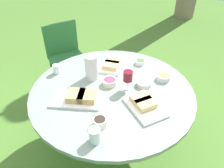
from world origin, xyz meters
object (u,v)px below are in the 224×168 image
Objects in this scene: water_pitcher at (91,67)px; dining_table at (112,97)px; chair_near_left at (65,53)px; wine_glass at (128,77)px.

dining_table is at bearing -24.44° from water_pitcher.
dining_table is 1.23m from chair_near_left.
water_pitcher is (-0.23, 0.11, 0.21)m from dining_table.
water_pitcher reaches higher than wine_glass.
dining_table is 0.33m from water_pitcher.
chair_near_left is 1.04m from water_pitcher.
wine_glass is (0.12, 0.06, 0.22)m from dining_table.
water_pitcher is 1.29× the size of wine_glass.
water_pitcher reaches higher than chair_near_left.
dining_table is at bearing -40.98° from chair_near_left.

